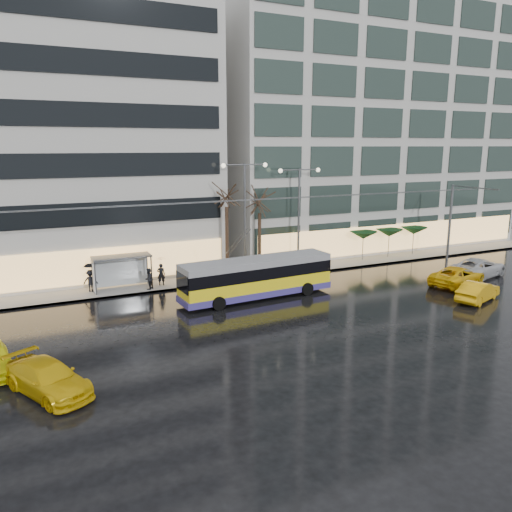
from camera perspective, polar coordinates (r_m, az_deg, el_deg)
ground at (r=31.23m, az=3.41°, el=-7.19°), size 140.00×140.00×0.00m
sidewalk at (r=44.20m, az=-2.92°, el=-1.17°), size 80.00×10.00×0.15m
kerb at (r=39.79m, az=-0.23°, el=-2.70°), size 80.00×0.10×0.15m
building_right at (r=55.74m, az=11.82°, el=14.45°), size 32.00×14.00×25.00m
trolleybus at (r=34.94m, az=0.11°, el=-2.63°), size 11.22×4.53×5.15m
catenary at (r=37.50m, az=-0.91°, el=2.89°), size 42.24×5.12×7.00m
bus_shelter at (r=37.93m, az=-15.70°, el=-1.00°), size 4.20×1.60×2.51m
street_lamp_near at (r=40.25m, az=-1.29°, el=6.05°), size 3.96×0.36×9.03m
street_lamp_far at (r=42.52m, az=4.93°, el=5.98°), size 3.96×0.36×8.53m
tree_a at (r=39.75m, az=-3.41°, el=7.54°), size 3.20×3.20×8.40m
tree_b at (r=41.19m, az=0.41°, el=6.77°), size 3.20×3.20×7.70m
parasol_a at (r=47.00m, az=12.17°, el=2.34°), size 2.50×2.50×2.65m
parasol_b at (r=48.85m, az=14.98°, el=2.57°), size 2.50×2.50×2.65m
parasol_c at (r=50.81m, az=17.59°, el=2.78°), size 2.50×2.50×2.65m
taxi_b at (r=37.73m, az=24.02°, el=-3.70°), size 4.46×2.81×1.39m
taxi_c at (r=41.26m, az=22.02°, el=-2.13°), size 5.82×3.96×1.48m
taxi_d at (r=23.91m, az=-22.69°, el=-12.77°), size 3.96×5.17×1.40m
sedan_silver at (r=44.60m, az=24.06°, el=-1.21°), size 6.14×4.03×1.57m
pedestrian_a at (r=38.27m, az=-10.83°, el=-1.20°), size 1.25×1.26×2.19m
pedestrian_b at (r=37.51m, az=-12.17°, el=-2.57°), size 0.97×0.97×1.59m
pedestrian_c at (r=38.01m, az=-18.42°, el=-2.24°), size 1.17×1.04×2.11m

